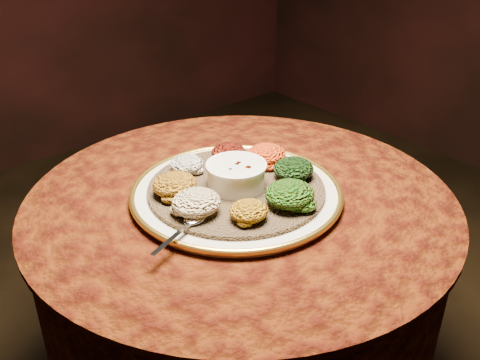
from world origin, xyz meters
TOP-DOWN VIEW (x-y plane):
  - table at (0.00, 0.00)m, footprint 0.96×0.96m
  - platter at (-0.01, -0.00)m, footprint 0.47×0.47m
  - injera at (-0.01, -0.00)m, footprint 0.50×0.50m
  - stew_bowl at (-0.01, -0.00)m, footprint 0.13×0.13m
  - spoon at (-0.18, -0.06)m, footprint 0.15×0.07m
  - portion_ayib at (-0.06, 0.13)m, footprint 0.08×0.07m
  - portion_kitfo at (0.06, 0.11)m, footprint 0.08×0.08m
  - portion_tikil at (0.11, 0.04)m, footprint 0.09×0.09m
  - portion_gomen at (0.11, -0.05)m, footprint 0.09×0.09m
  - portion_mixveg at (0.02, -0.13)m, footprint 0.10×0.10m
  - portion_kik at (-0.08, -0.12)m, footprint 0.08×0.07m
  - portion_timatim at (-0.14, -0.03)m, footprint 0.10×0.10m
  - portion_shiro at (-0.13, 0.06)m, footprint 0.10×0.09m

SIDE VIEW (x-z plane):
  - table at x=0.00m, z-range 0.19..0.92m
  - platter at x=-0.01m, z-range 0.73..0.76m
  - injera at x=-0.01m, z-range 0.75..0.76m
  - spoon at x=-0.18m, z-range 0.76..0.77m
  - portion_ayib at x=-0.06m, z-range 0.76..0.80m
  - portion_kik at x=-0.08m, z-range 0.76..0.80m
  - portion_kitfo at x=0.06m, z-range 0.76..0.80m
  - portion_gomen at x=0.11m, z-range 0.76..0.81m
  - portion_tikil at x=0.11m, z-range 0.76..0.81m
  - portion_shiro at x=-0.13m, z-range 0.76..0.81m
  - portion_timatim at x=-0.14m, z-range 0.76..0.81m
  - portion_mixveg at x=0.02m, z-range 0.76..0.81m
  - stew_bowl at x=-0.01m, z-range 0.77..0.82m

